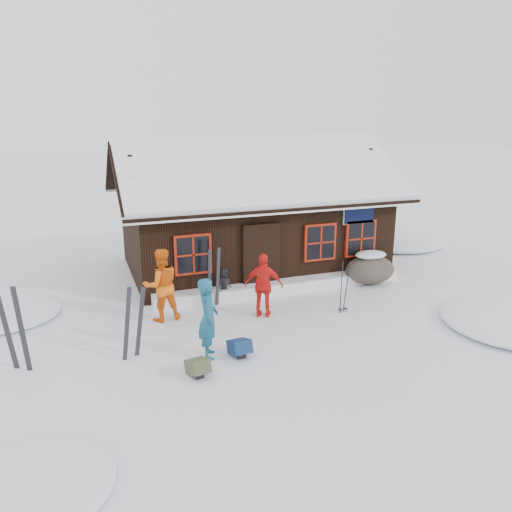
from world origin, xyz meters
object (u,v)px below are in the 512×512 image
Objects in this scene: skier_orange_left at (161,285)px; ski_poles at (344,288)px; skier_teal at (208,318)px; ski_pair_left at (134,324)px; backpack_blue at (240,350)px; backpack_olive at (198,369)px; skier_orange_right at (264,285)px; boulder at (370,269)px; skier_crouched at (225,284)px.

ski_poles is (4.58, -1.13, -0.26)m from skier_orange_left.
ski_poles is (3.99, 1.21, -0.21)m from skier_teal.
skier_teal reaches higher than ski_pair_left.
backpack_olive is at bearing -158.13° from backpack_blue.
skier_orange_right reaches higher than backpack_olive.
boulder is 7.84m from ski_pair_left.
ski_poles is 2.69× the size of backpack_blue.
skier_orange_left reaches higher than backpack_blue.
ski_pair_left is (-1.50, 0.52, -0.12)m from skier_teal.
ski_poles reaches higher than boulder.
backpack_blue reaches higher than backpack_olive.
skier_orange_left reaches higher than ski_pair_left.
skier_orange_left is 3.18m from backpack_olive.
backpack_olive is at bearing 87.86° from skier_orange_left.
skier_orange_right is 1.17× the size of ski_poles.
ski_pair_left is (-7.43, -2.47, 0.31)m from boulder.
ski_pair_left reaches higher than ski_poles.
skier_teal is at bearing 98.99° from skier_orange_left.
skier_orange_right is 2.13m from ski_poles.
ski_pair_left reaches higher than backpack_olive.
backpack_blue is at bearing -97.27° from skier_teal.
skier_teal is 3.32× the size of backpack_blue.
boulder is (5.93, 2.99, -0.42)m from skier_teal.
skier_crouched reaches higher than backpack_blue.
skier_orange_left is 2.59m from skier_orange_right.
skier_crouched is at bearing 177.88° from boulder.
skier_orange_left is 1.19× the size of boulder.
skier_teal reaches higher than boulder.
skier_orange_right is 1.65m from skier_crouched.
ski_pair_left is at bearing -172.83° from ski_poles.
skier_orange_right is at bearing 35.99° from backpack_olive.
backpack_blue is at bearing 110.27° from skier_orange_left.
skier_crouched is at bearing -10.60° from skier_teal.
skier_teal is at bearing -20.94° from ski_pair_left.
boulder is 6.20m from backpack_blue.
skier_teal is 2.54m from skier_orange_right.
skier_orange_right is 1.03× the size of ski_pair_left.
ski_poles is at bearing -137.49° from boulder.
skier_teal is 2.41m from skier_orange_left.
skier_crouched is (1.89, 0.82, -0.48)m from skier_orange_left.
ski_pair_left is 3.06× the size of backpack_blue.
ski_pair_left is 1.14× the size of ski_poles.
skier_orange_left is 1.11× the size of skier_orange_right.
skier_orange_left is at bearing 83.20° from backpack_olive.
skier_teal is at bearing 50.10° from backpack_olive.
skier_crouched is 1.71× the size of backpack_blue.
boulder is at bearing 20.51° from backpack_olive.
backpack_olive is (0.16, -3.08, -0.80)m from skier_orange_left.
skier_crouched is 0.56× the size of ski_pair_left.
skier_crouched is 0.58× the size of boulder.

